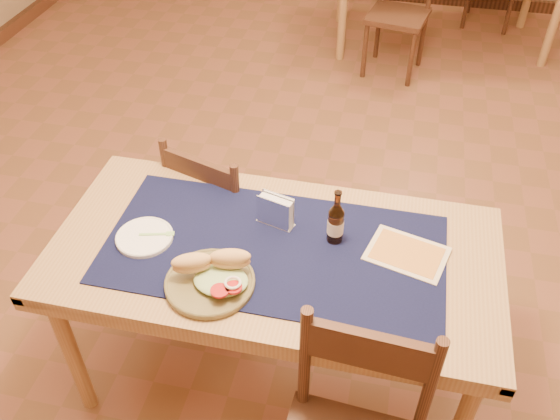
% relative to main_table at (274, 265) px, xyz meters
% --- Properties ---
extents(main_table, '(1.60, 0.80, 0.75)m').
position_rel_main_table_xyz_m(main_table, '(0.00, 0.00, 0.00)').
color(main_table, '#A67F4E').
rests_on(main_table, ground).
extents(placemat, '(1.20, 0.60, 0.01)m').
position_rel_main_table_xyz_m(placemat, '(0.00, 0.00, 0.09)').
color(placemat, black).
rests_on(placemat, main_table).
extents(baseboard, '(6.00, 7.00, 0.10)m').
position_rel_main_table_xyz_m(baseboard, '(0.00, 0.80, -0.62)').
color(baseboard, '#4D2B1B').
rests_on(baseboard, ground).
extents(chair_main_far, '(0.51, 0.51, 0.88)m').
position_rel_main_table_xyz_m(chair_main_far, '(-0.34, 0.47, -0.21)').
color(chair_main_far, '#4D2B1B').
rests_on(chair_main_far, ground).
extents(chair_back_near, '(0.48, 0.48, 0.89)m').
position_rel_main_table_xyz_m(chair_back_near, '(0.29, 2.88, -0.20)').
color(chair_back_near, '#4D2B1B').
rests_on(chair_back_near, ground).
extents(sandwich_plate, '(0.30, 0.30, 0.12)m').
position_rel_main_table_xyz_m(sandwich_plate, '(-0.16, -0.21, 0.12)').
color(sandwich_plate, brown).
rests_on(sandwich_plate, placemat).
extents(side_plate, '(0.21, 0.21, 0.02)m').
position_rel_main_table_xyz_m(side_plate, '(-0.47, -0.05, 0.10)').
color(side_plate, white).
rests_on(side_plate, placemat).
extents(fork, '(0.13, 0.05, 0.00)m').
position_rel_main_table_xyz_m(fork, '(-0.42, -0.03, 0.10)').
color(fork, '#92CE71').
rests_on(fork, side_plate).
extents(beer_bottle, '(0.06, 0.06, 0.22)m').
position_rel_main_table_xyz_m(beer_bottle, '(0.20, 0.09, 0.17)').
color(beer_bottle, '#48230C').
rests_on(beer_bottle, placemat).
extents(napkin_holder, '(0.15, 0.09, 0.13)m').
position_rel_main_table_xyz_m(napkin_holder, '(-0.02, 0.13, 0.15)').
color(napkin_holder, white).
rests_on(napkin_holder, placemat).
extents(menu_card, '(0.31, 0.26, 0.01)m').
position_rel_main_table_xyz_m(menu_card, '(0.46, 0.07, 0.09)').
color(menu_card, beige).
rests_on(menu_card, placemat).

